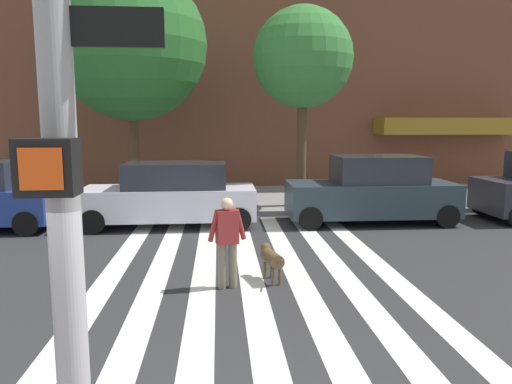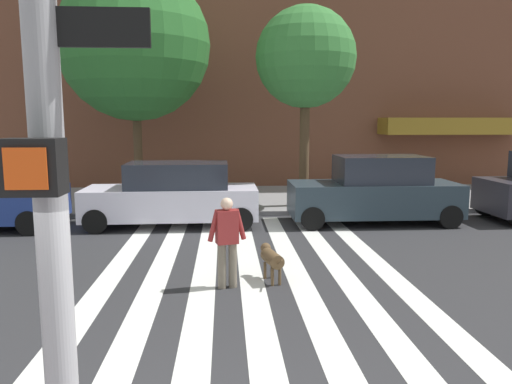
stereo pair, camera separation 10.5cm
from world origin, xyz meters
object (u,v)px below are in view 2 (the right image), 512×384
Objects in this scene: parked_car_third_in_line at (375,191)px; traffic_light_pole at (36,10)px; pedestrian_dog_walker at (227,237)px; street_tree_middle at (306,58)px; parked_car_behind_first at (173,195)px; dog_on_leash at (271,258)px; street_tree_nearest at (134,45)px.

traffic_light_pole is at bearing -115.52° from parked_car_third_in_line.
pedestrian_dog_walker is at bearing 80.59° from traffic_light_pole.
traffic_light_pole is 13.91m from street_tree_middle.
dog_on_leash is (2.31, -4.98, -0.45)m from parked_car_behind_first.
pedestrian_dog_walker is at bearing -158.70° from dog_on_leash.
street_tree_nearest is at bearing 98.11° from traffic_light_pole.
pedestrian_dog_walker is (-2.61, -7.57, -4.04)m from street_tree_middle.
street_tree_nearest reaches higher than street_tree_middle.
street_tree_nearest reaches higher than traffic_light_pole.
street_tree_nearest is 10.15m from pedestrian_dog_walker.
parked_car_third_in_line is at bearing -52.77° from street_tree_middle.
street_tree_nearest is 4.80× the size of pedestrian_dog_walker.
parked_car_behind_first is 6.22m from street_tree_middle.
traffic_light_pole is at bearing -81.89° from street_tree_nearest.
pedestrian_dog_walker is (-4.34, -5.30, -0.01)m from parked_car_third_in_line.
parked_car_third_in_line is at bearing -0.01° from parked_car_behind_first.
street_tree_nearest is (-1.51, 3.26, 4.59)m from parked_car_behind_first.
parked_car_behind_first is 5.51m from dog_on_leash.
street_tree_nearest is at bearing 114.92° from dog_on_leash.
traffic_light_pole is 6.43m from pedestrian_dog_walker.
street_tree_nearest is 5.73m from street_tree_middle.
parked_car_third_in_line is (5.83, -0.00, 0.05)m from parked_car_behind_first.
parked_car_behind_first is at bearing 105.72° from pedestrian_dog_walker.
pedestrian_dog_walker reaches higher than dog_on_leash.
street_tree_nearest is at bearing 156.06° from parked_car_third_in_line.
dog_on_leash is (-3.52, -4.98, -0.49)m from parked_car_third_in_line.
dog_on_leash is at bearing -103.90° from street_tree_middle.
traffic_light_pole is 0.74× the size of street_tree_nearest.
parked_car_third_in_line is (5.30, 11.10, -2.58)m from traffic_light_pole.
parked_car_behind_first is at bearing -65.09° from street_tree_nearest.
parked_car_third_in_line is at bearing 54.76° from dog_on_leash.
pedestrian_dog_walker is (1.49, -5.30, 0.04)m from parked_car_behind_first.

